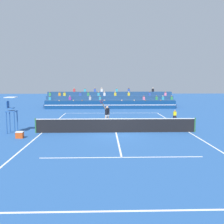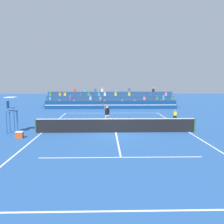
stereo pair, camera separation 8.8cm
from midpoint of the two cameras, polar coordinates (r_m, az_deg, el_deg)
The scene contains 10 objects.
ground_plane at distance 19.63m, azimuth 0.74°, elevation -4.48°, with size 120.00×120.00×0.00m, color #285699.
court_lines at distance 19.63m, azimuth 0.74°, elevation -4.47°, with size 11.10×23.90×0.01m.
tennis_net at distance 19.53m, azimuth 0.74°, elevation -2.91°, with size 12.00×0.10×1.10m.
sponsor_banner_wall at distance 35.92m, azimuth -0.38°, elevation 1.54°, with size 18.00×0.26×1.10m.
bleacher_stand at distance 39.05m, azimuth -0.49°, elevation 2.38°, with size 18.78×3.80×2.83m.
umpire_chair at distance 20.53m, azimuth -21.25°, elevation 0.41°, with size 0.76×0.84×2.67m.
ball_kid_courtside at distance 27.92m, azimuth 13.42°, elevation -0.61°, with size 0.30×0.36×0.84m.
tennis_player at distance 22.28m, azimuth -1.22°, elevation -0.56°, with size 0.90×0.96×2.38m.
tennis_ball at distance 23.51m, azimuth 11.01°, elevation -2.64°, with size 0.07×0.07×0.07m, color #C6DB33.
equipment_cooler at distance 18.76m, azimuth -19.58°, elevation -4.70°, with size 0.50×0.38×0.45m.
Camera 1 is at (-0.87, -19.23, 3.83)m, focal length 42.00 mm.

